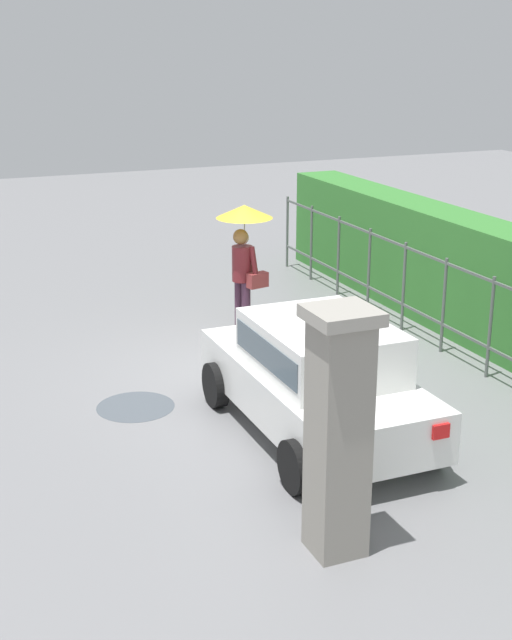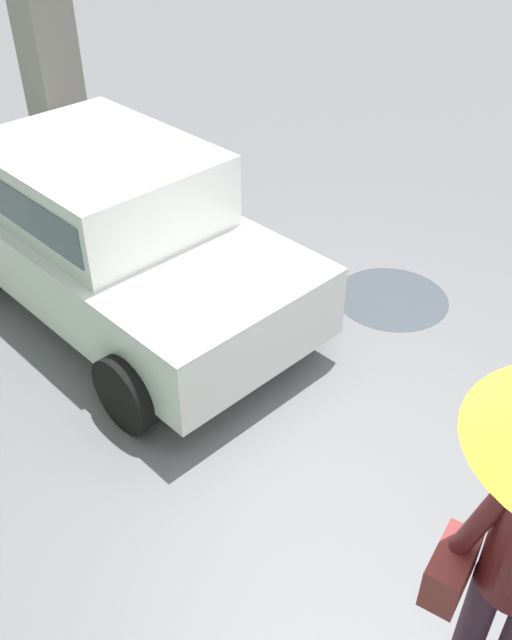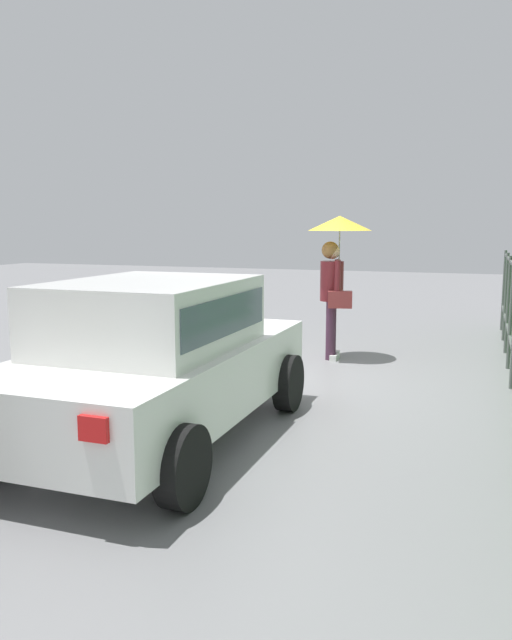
{
  "view_description": "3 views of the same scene",
  "coord_description": "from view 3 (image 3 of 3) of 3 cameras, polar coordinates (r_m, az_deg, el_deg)",
  "views": [
    {
      "loc": [
        11.18,
        -4.49,
        4.69
      ],
      "look_at": [
        0.18,
        0.11,
        0.82
      ],
      "focal_mm": 49.29,
      "sensor_mm": 36.0,
      "label": 1
    },
    {
      "loc": [
        -2.17,
        2.72,
        3.65
      ],
      "look_at": [
        0.28,
        0.31,
        1.08
      ],
      "focal_mm": 38.71,
      "sensor_mm": 36.0,
      "label": 2
    },
    {
      "loc": [
        7.31,
        2.72,
        1.95
      ],
      "look_at": [
        0.16,
        0.16,
        0.81
      ],
      "focal_mm": 35.43,
      "sensor_mm": 36.0,
      "label": 3
    }
  ],
  "objects": [
    {
      "name": "ground_plane",
      "position": [
        8.04,
        -0.69,
        -5.53
      ],
      "size": [
        40.0,
        40.0,
        0.0
      ],
      "primitive_type": "plane",
      "color": "slate"
    },
    {
      "name": "car",
      "position": [
        5.76,
        -8.9,
        -3.07
      ],
      "size": [
        3.74,
        1.87,
        1.48
      ],
      "rotation": [
        0.0,
        0.0,
        3.14
      ],
      "color": "white",
      "rests_on": "ground"
    },
    {
      "name": "pedestrian",
      "position": [
        9.31,
        7.27,
        5.85
      ],
      "size": [
        0.93,
        0.93,
        2.09
      ],
      "rotation": [
        0.0,
        0.0,
        1.8
      ],
      "color": "#47283D",
      "rests_on": "ground"
    },
    {
      "name": "puddle_near",
      "position": [
        8.28,
        -14.38,
        -5.37
      ],
      "size": [
        1.04,
        1.04,
        0.0
      ],
      "primitive_type": "cylinder",
      "color": "#4C545B",
      "rests_on": "ground"
    }
  ]
}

